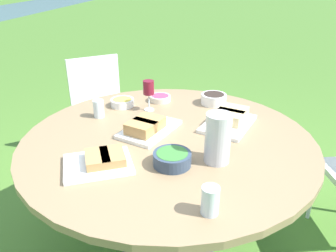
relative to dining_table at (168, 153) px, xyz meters
The scene contains 14 objects.
ground_plane 0.67m from the dining_table, ahead, with size 40.00×40.00×0.00m, color #4C7A2D.
dining_table is the anchor object (origin of this frame).
chair_near_right 1.26m from the dining_table, 36.50° to the left, with size 0.60×0.60×0.89m.
water_pitcher 0.39m from the dining_table, 128.93° to the right, with size 0.12×0.11×0.23m.
wine_glass 0.44m from the dining_table, 26.94° to the left, with size 0.07×0.07×0.19m.
platter_bread_main 0.40m from the dining_table, 57.21° to the right, with size 0.40×0.33×0.08m.
platter_charcuterie 0.42m from the dining_table, 142.65° to the left, with size 0.33×0.36×0.06m.
platter_sandwich_side 0.18m from the dining_table, 76.20° to the left, with size 0.40×0.32×0.08m.
bowl_fries 0.52m from the dining_table, 43.11° to the left, with size 0.15×0.15×0.05m.
bowl_salad 0.30m from the dining_table, 167.43° to the right, with size 0.17×0.17×0.06m.
bowl_olives 0.56m from the dining_table, 23.76° to the right, with size 0.16×0.16×0.07m.
bowl_dip_red 0.52m from the dining_table, 14.46° to the left, with size 0.14×0.14×0.04m.
cup_water_near 0.63m from the dining_table, 157.25° to the right, with size 0.06×0.06×0.11m.
cup_water_far 0.50m from the dining_table, 66.76° to the left, with size 0.06×0.06×0.10m.
Camera 1 is at (-1.49, -0.23, 1.54)m, focal length 35.00 mm.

